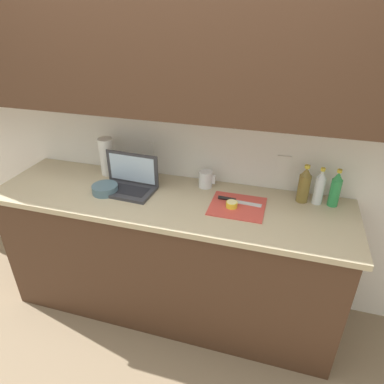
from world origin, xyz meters
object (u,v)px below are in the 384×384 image
at_px(lemon_half_cut, 232,205).
at_px(bowl_white, 105,189).
at_px(bottle_water_clear, 335,189).
at_px(measuring_cup, 206,179).
at_px(bottle_oil_tall, 319,187).
at_px(laptop, 129,182).
at_px(bottle_green_soda, 304,185).
at_px(paper_towel_roll, 107,157).
at_px(cutting_board, 237,206).
at_px(knife, 232,200).

relative_size(lemon_half_cut, bowl_white, 0.42).
distance_m(bottle_water_clear, measuring_cup, 0.80).
relative_size(measuring_cup, bowl_white, 0.67).
bearing_deg(bottle_oil_tall, laptop, -172.12).
bearing_deg(bottle_green_soda, bottle_water_clear, 0.00).
bearing_deg(bottle_oil_tall, bottle_water_clear, 0.00).
relative_size(bottle_water_clear, paper_towel_roll, 0.90).
distance_m(bottle_water_clear, bowl_white, 1.43).
distance_m(cutting_board, paper_towel_roll, 0.99).
xyz_separation_m(bottle_oil_tall, paper_towel_roll, (-1.43, 0.01, 0.02)).
xyz_separation_m(bottle_water_clear, bowl_white, (-1.40, -0.25, -0.08)).
xyz_separation_m(laptop, bottle_green_soda, (1.10, 0.16, 0.05)).
bearing_deg(bottle_green_soda, knife, -161.41).
relative_size(laptop, bottle_oil_tall, 1.58).
xyz_separation_m(bottle_water_clear, measuring_cup, (-0.80, 0.01, -0.05)).
bearing_deg(bottle_water_clear, knife, -166.81).
bearing_deg(laptop, bottle_oil_tall, 10.98).
height_order(lemon_half_cut, bottle_oil_tall, bottle_oil_tall).
height_order(bottle_oil_tall, paper_towel_roll, paper_towel_roll).
height_order(laptop, bottle_oil_tall, bottle_oil_tall).
distance_m(knife, bottle_water_clear, 0.61).
distance_m(bottle_green_soda, paper_towel_roll, 1.34).
xyz_separation_m(lemon_half_cut, bowl_white, (-0.82, -0.04, 0.00)).
relative_size(lemon_half_cut, paper_towel_roll, 0.26).
bearing_deg(bowl_white, bottle_oil_tall, 10.89).
relative_size(cutting_board, bottle_green_soda, 1.35).
distance_m(laptop, paper_towel_roll, 0.31).
height_order(lemon_half_cut, bottle_green_soda, bottle_green_soda).
relative_size(cutting_board, lemon_half_cut, 4.75).
xyz_separation_m(knife, measuring_cup, (-0.21, 0.15, 0.04)).
bearing_deg(bowl_white, knife, 7.99).
height_order(bottle_water_clear, bowl_white, bottle_water_clear).
height_order(laptop, paper_towel_roll, paper_towel_roll).
distance_m(bottle_green_soda, bottle_oil_tall, 0.09).
bearing_deg(paper_towel_roll, bottle_green_soda, -0.38).
xyz_separation_m(bottle_oil_tall, measuring_cup, (-0.71, 0.01, -0.05)).
distance_m(knife, bowl_white, 0.82).
xyz_separation_m(cutting_board, lemon_half_cut, (-0.03, -0.03, 0.02)).
bearing_deg(measuring_cup, knife, -36.05).
height_order(bottle_water_clear, paper_towel_roll, paper_towel_roll).
bearing_deg(lemon_half_cut, paper_towel_roll, 166.77).
relative_size(knife, bottle_water_clear, 1.13).
xyz_separation_m(bottle_green_soda, measuring_cup, (-0.62, 0.01, -0.06)).
height_order(laptop, cutting_board, laptop).
bearing_deg(bowl_white, measuring_cup, 23.79).
distance_m(bottle_oil_tall, paper_towel_roll, 1.43).
bearing_deg(measuring_cup, bowl_white, -156.21).
bearing_deg(bottle_water_clear, laptop, -172.67).
bearing_deg(bowl_white, bottle_green_soda, 11.66).
bearing_deg(lemon_half_cut, bottle_water_clear, 19.94).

